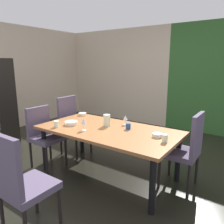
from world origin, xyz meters
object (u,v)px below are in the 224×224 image
(dining_table, at_px, (108,133))
(serving_bowl_front, at_px, (71,123))
(chair_left_far, at_px, (72,123))
(cup_right, at_px, (128,126))
(cup_rear, at_px, (56,124))
(cup_corner, at_px, (165,138))
(wine_glass_center, at_px, (84,121))
(wine_glass_east, at_px, (125,118))
(serving_bowl_south, at_px, (82,114))
(chair_right_far, at_px, (187,147))
(serving_bowl_west, at_px, (157,135))
(chair_left_near, at_px, (44,133))
(pitcher_left, at_px, (107,120))
(chair_head_near, at_px, (20,182))

(dining_table, xyz_separation_m, serving_bowl_front, (-0.57, -0.15, 0.10))
(chair_left_far, height_order, cup_right, chair_left_far)
(cup_rear, relative_size, cup_corner, 0.99)
(wine_glass_center, bearing_deg, cup_corner, 10.44)
(serving_bowl_front, distance_m, cup_rear, 0.23)
(wine_glass_center, xyz_separation_m, cup_right, (0.47, 0.40, -0.09))
(chair_left_far, distance_m, cup_rear, 0.79)
(wine_glass_east, height_order, wine_glass_center, wine_glass_center)
(dining_table, xyz_separation_m, cup_rear, (-0.66, -0.36, 0.12))
(serving_bowl_south, bearing_deg, cup_corner, -14.16)
(chair_right_far, xyz_separation_m, serving_bowl_west, (-0.31, -0.23, 0.17))
(cup_right, bearing_deg, cup_rear, -150.31)
(cup_rear, relative_size, cup_right, 1.11)
(chair_left_far, bearing_deg, serving_bowl_south, 110.62)
(wine_glass_east, xyz_separation_m, serving_bowl_front, (-0.66, -0.47, -0.08))
(chair_left_near, bearing_deg, serving_bowl_west, 102.82)
(cup_rear, bearing_deg, cup_right, 29.69)
(serving_bowl_front, relative_size, cup_corner, 2.06)
(cup_right, bearing_deg, wine_glass_east, 131.92)
(serving_bowl_west, distance_m, cup_right, 0.48)
(serving_bowl_west, height_order, serving_bowl_front, serving_bowl_front)
(wine_glass_east, relative_size, cup_corner, 1.53)
(serving_bowl_front, xyz_separation_m, cup_rear, (-0.09, -0.21, 0.02))
(cup_corner, bearing_deg, serving_bowl_south, 165.84)
(chair_left_far, xyz_separation_m, chair_left_near, (0.01, -0.62, -0.03))
(chair_right_far, relative_size, pitcher_left, 5.92)
(chair_left_far, relative_size, wine_glass_east, 7.20)
(chair_right_far, xyz_separation_m, cup_right, (-0.78, -0.16, 0.19))
(wine_glass_east, relative_size, serving_bowl_front, 0.74)
(chair_left_far, relative_size, serving_bowl_front, 5.34)
(serving_bowl_west, distance_m, cup_rear, 1.44)
(chair_left_far, xyz_separation_m, cup_corner, (1.88, -0.35, 0.19))
(dining_table, relative_size, wine_glass_center, 11.30)
(serving_bowl_front, bearing_deg, chair_head_near, -64.32)
(chair_head_near, distance_m, pitcher_left, 1.53)
(chair_left_far, bearing_deg, chair_head_near, 31.63)
(chair_head_near, relative_size, wine_glass_center, 5.96)
(cup_rear, distance_m, cup_corner, 1.55)
(chair_head_near, xyz_separation_m, cup_rear, (-0.69, 1.04, 0.19))
(chair_left_far, height_order, serving_bowl_front, chair_left_far)
(chair_left_near, height_order, cup_corner, chair_left_near)
(serving_bowl_west, bearing_deg, cup_corner, -40.05)
(chair_head_near, relative_size, serving_bowl_west, 8.24)
(dining_table, height_order, serving_bowl_south, serving_bowl_south)
(serving_bowl_south, bearing_deg, wine_glass_east, -3.80)
(chair_head_near, distance_m, cup_rear, 1.26)
(wine_glass_center, xyz_separation_m, serving_bowl_west, (0.94, 0.32, -0.10))
(cup_corner, bearing_deg, wine_glass_center, -169.56)
(chair_left_near, bearing_deg, cup_right, 110.38)
(chair_head_near, relative_size, cup_corner, 11.19)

